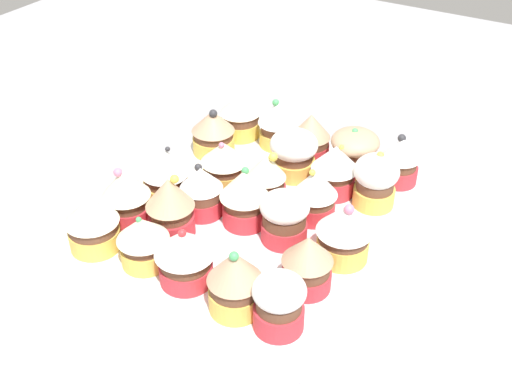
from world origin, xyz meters
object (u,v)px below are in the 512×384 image
(cupcake_5, at_px, (278,122))
(cupcake_9, at_px, (143,240))
(cupcake_0, at_px, (240,115))
(cupcake_19, at_px, (235,281))
(cupcake_7, at_px, (201,190))
(cupcake_2, at_px, (165,172))
(cupcake_17, at_px, (315,193))
(cupcake_21, at_px, (376,180))
(cupcake_13, at_px, (242,195))
(cupcake_10, at_px, (310,136))
(cupcake_8, at_px, (170,206))
(cupcake_3, at_px, (126,195))
(cupcake_24, at_px, (279,302))
(cupcake_4, at_px, (92,222))
(cupcake_6, at_px, (224,163))
(cupcake_22, at_px, (344,231))
(cupcake_11, at_px, (297,153))
(baking_tray, at_px, (256,214))
(cupcake_18, at_px, (284,217))
(cupcake_20, at_px, (400,160))
(cupcake_16, at_px, (335,168))
(cupcake_1, at_px, (213,131))
(cupcake_14, at_px, (187,256))

(cupcake_5, height_order, cupcake_9, cupcake_5)
(cupcake_0, bearing_deg, cupcake_19, 31.31)
(cupcake_7, bearing_deg, cupcake_2, -94.67)
(cupcake_17, xyz_separation_m, cupcake_21, (-0.07, 0.05, 0.00))
(cupcake_7, relative_size, cupcake_13, 0.88)
(cupcake_7, bearing_deg, cupcake_10, 163.36)
(cupcake_8, bearing_deg, cupcake_3, -81.53)
(cupcake_24, bearing_deg, cupcake_4, -89.93)
(cupcake_0, relative_size, cupcake_13, 0.85)
(cupcake_6, xyz_separation_m, cupcake_24, (0.19, 0.19, -0.00))
(cupcake_9, xyz_separation_m, cupcake_22, (-0.13, 0.19, 0.01))
(cupcake_4, xyz_separation_m, cupcake_11, (-0.26, 0.13, -0.00))
(cupcake_4, bearing_deg, cupcake_22, 117.05)
(baking_tray, relative_size, cupcake_11, 6.07)
(cupcake_4, distance_m, cupcake_17, 0.27)
(baking_tray, distance_m, cupcake_3, 0.17)
(cupcake_6, bearing_deg, cupcake_19, 36.15)
(baking_tray, distance_m, cupcake_7, 0.08)
(cupcake_19, bearing_deg, cupcake_18, -174.65)
(cupcake_0, bearing_deg, cupcake_24, 37.77)
(cupcake_4, relative_size, cupcake_6, 1.01)
(cupcake_2, distance_m, cupcake_20, 0.32)
(cupcake_20, xyz_separation_m, cupcake_22, (0.19, 0.00, 0.00))
(baking_tray, xyz_separation_m, cupcake_3, (0.10, -0.13, 0.05))
(cupcake_9, relative_size, cupcake_13, 0.82)
(cupcake_7, xyz_separation_m, cupcake_9, (0.11, -0.00, -0.00))
(cupcake_6, height_order, cupcake_18, cupcake_6)
(cupcake_10, bearing_deg, cupcake_16, 47.58)
(cupcake_13, bearing_deg, cupcake_8, -43.60)
(cupcake_11, distance_m, cupcake_20, 0.14)
(cupcake_18, bearing_deg, cupcake_24, 26.62)
(cupcake_20, bearing_deg, cupcake_1, -75.79)
(cupcake_1, distance_m, cupcake_6, 0.09)
(cupcake_9, bearing_deg, cupcake_22, 123.34)
(cupcake_5, xyz_separation_m, cupcake_18, (0.19, 0.12, -0.00))
(cupcake_18, relative_size, cupcake_24, 0.98)
(cupcake_8, height_order, cupcake_10, cupcake_8)
(cupcake_6, relative_size, cupcake_18, 1.05)
(cupcake_10, distance_m, cupcake_22, 0.22)
(cupcake_7, distance_m, cupcake_9, 0.11)
(baking_tray, distance_m, cupcake_24, 0.21)
(baking_tray, bearing_deg, cupcake_22, 78.93)
(cupcake_19, xyz_separation_m, cupcake_24, (-0.00, 0.05, -0.00))
(cupcake_14, bearing_deg, cupcake_9, -89.55)
(cupcake_11, bearing_deg, cupcake_22, 45.30)
(cupcake_24, bearing_deg, cupcake_20, 178.23)
(cupcake_2, distance_m, cupcake_3, 0.07)
(cupcake_9, xyz_separation_m, cupcake_11, (-0.25, 0.06, 0.00))
(cupcake_2, xyz_separation_m, cupcake_10, (-0.19, 0.12, -0.00))
(cupcake_4, bearing_deg, cupcake_3, 177.76)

